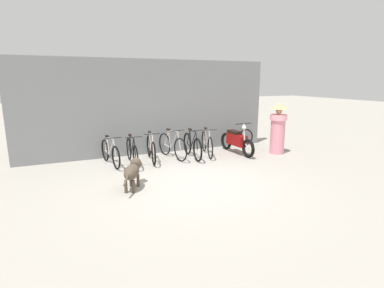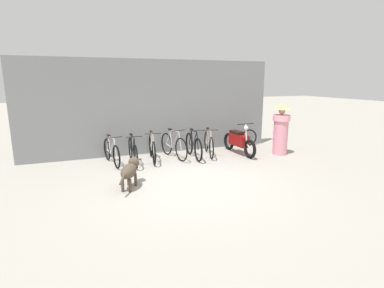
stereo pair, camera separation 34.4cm
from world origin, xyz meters
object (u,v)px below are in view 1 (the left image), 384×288
object	(u,v)px
bicycle_3	(172,146)
bicycle_5	(207,144)
person_in_robes	(278,127)
spare_tire_left	(246,137)
bicycle_2	(151,149)
bicycle_4	(192,146)
bicycle_1	(132,152)
bicycle_0	(110,153)
stray_dog	(133,171)
motorcycle	(237,141)

from	to	relation	value
bicycle_3	bicycle_5	world-z (taller)	bicycle_3
person_in_robes	spare_tire_left	bearing A→B (deg)	-112.00
bicycle_2	bicycle_4	xyz separation A→B (m)	(1.28, -0.15, 0.01)
bicycle_3	bicycle_4	distance (m)	0.62
bicycle_4	bicycle_3	bearing A→B (deg)	-106.39
bicycle_1	bicycle_3	bearing A→B (deg)	101.02
bicycle_1	bicycle_3	xyz separation A→B (m)	(1.30, 0.20, 0.02)
bicycle_1	bicycle_3	world-z (taller)	bicycle_3
bicycle_5	spare_tire_left	world-z (taller)	bicycle_5
bicycle_0	bicycle_3	xyz separation A→B (m)	(1.88, 0.02, 0.03)
bicycle_5	stray_dog	size ratio (longest dim) A/B	1.49
bicycle_3	bicycle_1	bearing A→B (deg)	-91.52
stray_dog	bicycle_1	bearing A→B (deg)	14.57
motorcycle	stray_dog	distance (m)	4.29
bicycle_5	stray_dog	world-z (taller)	bicycle_5
bicycle_2	spare_tire_left	distance (m)	3.91
bicycle_4	stray_dog	world-z (taller)	bicycle_4
bicycle_2	bicycle_4	distance (m)	1.29
bicycle_5	motorcycle	bearing A→B (deg)	92.73
bicycle_3	bicycle_0	bearing A→B (deg)	-99.88
stray_dog	motorcycle	bearing A→B (deg)	-37.66
bicycle_0	motorcycle	xyz separation A→B (m)	(4.04, -0.28, 0.07)
bicycle_1	motorcycle	size ratio (longest dim) A/B	0.92
bicycle_0	spare_tire_left	distance (m)	5.07
bicycle_0	bicycle_2	world-z (taller)	bicycle_2
bicycle_5	spare_tire_left	size ratio (longest dim) A/B	2.71
bicycle_4	motorcycle	bearing A→B (deg)	91.64
bicycle_2	spare_tire_left	world-z (taller)	bicycle_2
bicycle_2	bicycle_0	bearing A→B (deg)	-84.32
bicycle_4	bicycle_1	bearing A→B (deg)	-86.19
bicycle_2	motorcycle	xyz separation A→B (m)	(2.85, -0.22, 0.05)
bicycle_0	spare_tire_left	size ratio (longest dim) A/B	2.75
bicycle_0	bicycle_1	size ratio (longest dim) A/B	0.97
bicycle_1	bicycle_5	distance (m)	2.47
stray_dog	bicycle_5	bearing A→B (deg)	-27.62
bicycle_2	bicycle_5	world-z (taller)	bicycle_2
person_in_robes	motorcycle	bearing A→B (deg)	-54.40
bicycle_0	bicycle_4	bearing A→B (deg)	77.06
bicycle_1	bicycle_2	xyz separation A→B (m)	(0.60, 0.13, 0.00)
spare_tire_left	bicycle_4	bearing A→B (deg)	-160.85
motorcycle	spare_tire_left	distance (m)	1.39
bicycle_0	person_in_robes	size ratio (longest dim) A/B	1.00
bicycle_2	person_in_robes	distance (m)	4.17
bicycle_3	stray_dog	distance (m)	2.76
bicycle_5	stray_dog	distance (m)	3.55
bicycle_2	motorcycle	bearing A→B (deg)	93.80
bicycle_2	bicycle_4	world-z (taller)	bicycle_4
bicycle_1	person_in_robes	world-z (taller)	person_in_robes
bicycle_4	spare_tire_left	size ratio (longest dim) A/B	2.74
bicycle_5	person_in_robes	xyz separation A→B (m)	(2.21, -0.75, 0.52)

